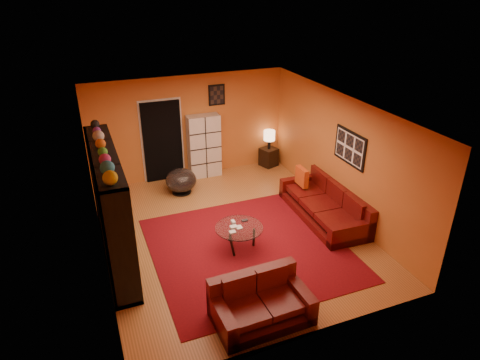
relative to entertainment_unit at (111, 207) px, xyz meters
name	(u,v)px	position (x,y,z in m)	size (l,w,h in m)	color
floor	(231,231)	(2.27, 0.00, -1.05)	(6.00, 6.00, 0.00)	#9B6230
ceiling	(230,109)	(2.27, 0.00, 1.55)	(6.00, 6.00, 0.00)	white
wall_back	(189,127)	(2.27, 3.00, 0.25)	(6.00, 6.00, 0.00)	#C36A2A
wall_front	(308,263)	(2.27, -3.00, 0.25)	(6.00, 6.00, 0.00)	#C36A2A
wall_left	(95,197)	(-0.23, 0.00, 0.25)	(6.00, 6.00, 0.00)	#C36A2A
wall_right	(341,156)	(4.78, 0.00, 0.25)	(6.00, 6.00, 0.00)	#C36A2A
rug	(249,248)	(2.38, -0.70, -1.04)	(3.60, 3.60, 0.01)	#5C0A13
doorway	(163,142)	(1.57, 2.96, -0.03)	(0.95, 0.10, 2.04)	black
wall_art_right	(350,148)	(4.75, -0.30, 0.55)	(0.03, 1.00, 0.70)	black
wall_art_back	(217,95)	(3.02, 2.98, 1.00)	(0.42, 0.03, 0.52)	black
entertainment_unit	(111,207)	(0.00, 0.00, 0.00)	(0.45, 3.00, 2.10)	black
tv	(114,209)	(0.05, 0.00, -0.04)	(0.13, 0.99, 0.57)	black
sofa	(327,205)	(4.42, -0.19, -0.77)	(1.07, 2.44, 0.85)	#4A090A
loveseat	(259,302)	(1.84, -2.42, -0.76)	(1.49, 0.92, 0.85)	#4A090A
throw_pillow	(302,177)	(4.22, 0.61, -0.42)	(0.12, 0.42, 0.42)	#CE4916
coffee_table	(239,229)	(2.22, -0.60, -0.63)	(0.91, 0.91, 0.46)	silver
storage_cabinet	(204,146)	(2.59, 2.80, -0.24)	(0.81, 0.36, 1.62)	silver
bowl_chair	(181,180)	(1.77, 2.06, -0.73)	(0.74, 0.74, 0.60)	black
side_table	(269,157)	(4.40, 2.75, -0.80)	(0.40, 0.40, 0.50)	black
table_lamp	(269,136)	(4.40, 2.75, -0.19)	(0.30, 0.30, 0.51)	black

